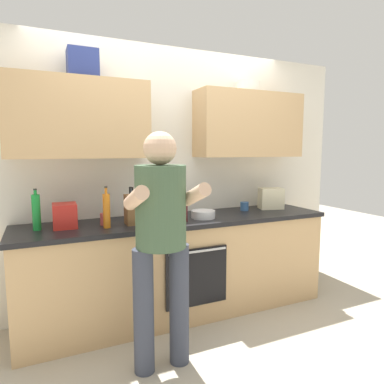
{
  "coord_description": "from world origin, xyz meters",
  "views": [
    {
      "loc": [
        -1.16,
        -2.81,
        1.52
      ],
      "look_at": [
        0.07,
        -0.1,
        1.15
      ],
      "focal_mm": 31.73,
      "sensor_mm": 36.0,
      "label": 1
    }
  ],
  "objects_px": {
    "bottle_soy": "(152,214)",
    "knife_block": "(132,209)",
    "bottle_soda": "(36,212)",
    "cup_ceramic": "(105,219)",
    "bottle_water": "(131,206)",
    "mixing_bowl": "(203,214)",
    "bottle_wine": "(185,211)",
    "grocery_bag_crisps": "(65,216)",
    "cup_tea": "(244,206)",
    "bottle_juice": "(107,210)",
    "person_standing": "(161,232)",
    "grocery_bag_rice": "(271,198)"
  },
  "relations": [
    {
      "from": "bottle_soy",
      "to": "knife_block",
      "type": "xyz_separation_m",
      "value": [
        -0.16,
        0.05,
        0.04
      ]
    },
    {
      "from": "bottle_soda",
      "to": "cup_ceramic",
      "type": "distance_m",
      "value": 0.52
    },
    {
      "from": "bottle_water",
      "to": "mixing_bowl",
      "type": "relative_size",
      "value": 1.34
    },
    {
      "from": "bottle_wine",
      "to": "mixing_bowl",
      "type": "bearing_deg",
      "value": 17.63
    },
    {
      "from": "grocery_bag_crisps",
      "to": "bottle_soda",
      "type": "bearing_deg",
      "value": -177.92
    },
    {
      "from": "bottle_soy",
      "to": "cup_ceramic",
      "type": "height_order",
      "value": "bottle_soy"
    },
    {
      "from": "grocery_bag_crisps",
      "to": "knife_block",
      "type": "bearing_deg",
      "value": -11.45
    },
    {
      "from": "bottle_soda",
      "to": "knife_block",
      "type": "xyz_separation_m",
      "value": [
        0.72,
        -0.1,
        -0.02
      ]
    },
    {
      "from": "bottle_soda",
      "to": "cup_ceramic",
      "type": "bearing_deg",
      "value": -3.49
    },
    {
      "from": "bottle_soy",
      "to": "cup_tea",
      "type": "bearing_deg",
      "value": 11.68
    },
    {
      "from": "bottle_water",
      "to": "bottle_wine",
      "type": "xyz_separation_m",
      "value": [
        0.4,
        -0.3,
        -0.03
      ]
    },
    {
      "from": "bottle_juice",
      "to": "knife_block",
      "type": "xyz_separation_m",
      "value": [
        0.21,
        0.05,
        -0.02
      ]
    },
    {
      "from": "bottle_soy",
      "to": "cup_tea",
      "type": "distance_m",
      "value": 1.09
    },
    {
      "from": "bottle_water",
      "to": "bottle_juice",
      "type": "height_order",
      "value": "bottle_juice"
    },
    {
      "from": "bottle_wine",
      "to": "bottle_juice",
      "type": "bearing_deg",
      "value": 177.05
    },
    {
      "from": "cup_tea",
      "to": "grocery_bag_crisps",
      "type": "distance_m",
      "value": 1.74
    },
    {
      "from": "person_standing",
      "to": "cup_ceramic",
      "type": "distance_m",
      "value": 0.75
    },
    {
      "from": "bottle_wine",
      "to": "bottle_juice",
      "type": "xyz_separation_m",
      "value": [
        -0.66,
        0.03,
        0.05
      ]
    },
    {
      "from": "bottle_juice",
      "to": "cup_tea",
      "type": "relative_size",
      "value": 3.81
    },
    {
      "from": "cup_tea",
      "to": "bottle_water",
      "type": "bearing_deg",
      "value": 177.56
    },
    {
      "from": "knife_block",
      "to": "grocery_bag_crisps",
      "type": "distance_m",
      "value": 0.53
    },
    {
      "from": "bottle_wine",
      "to": "person_standing",
      "type": "bearing_deg",
      "value": -126.29
    },
    {
      "from": "person_standing",
      "to": "bottle_wine",
      "type": "relative_size",
      "value": 7.12
    },
    {
      "from": "bottle_juice",
      "to": "bottle_soda",
      "type": "height_order",
      "value": "bottle_juice"
    },
    {
      "from": "cup_ceramic",
      "to": "mixing_bowl",
      "type": "relative_size",
      "value": 0.46
    },
    {
      "from": "bottle_juice",
      "to": "bottle_water",
      "type": "bearing_deg",
      "value": 45.17
    },
    {
      "from": "cup_tea",
      "to": "bottle_wine",
      "type": "bearing_deg",
      "value": -162.34
    },
    {
      "from": "person_standing",
      "to": "cup_tea",
      "type": "distance_m",
      "value": 1.43
    },
    {
      "from": "bottle_juice",
      "to": "cup_tea",
      "type": "bearing_deg",
      "value": 8.43
    },
    {
      "from": "grocery_bag_rice",
      "to": "person_standing",
      "type": "bearing_deg",
      "value": -152.6
    },
    {
      "from": "bottle_soy",
      "to": "mixing_bowl",
      "type": "distance_m",
      "value": 0.51
    },
    {
      "from": "bottle_soda",
      "to": "bottle_juice",
      "type": "bearing_deg",
      "value": -15.67
    },
    {
      "from": "bottle_soy",
      "to": "bottle_juice",
      "type": "distance_m",
      "value": 0.38
    },
    {
      "from": "bottle_soy",
      "to": "cup_ceramic",
      "type": "distance_m",
      "value": 0.39
    },
    {
      "from": "bottle_juice",
      "to": "grocery_bag_crisps",
      "type": "relative_size",
      "value": 1.56
    },
    {
      "from": "cup_tea",
      "to": "knife_block",
      "type": "distance_m",
      "value": 1.24
    },
    {
      "from": "knife_block",
      "to": "grocery_bag_rice",
      "type": "distance_m",
      "value": 1.54
    },
    {
      "from": "cup_tea",
      "to": "mixing_bowl",
      "type": "height_order",
      "value": "cup_tea"
    },
    {
      "from": "person_standing",
      "to": "bottle_wine",
      "type": "height_order",
      "value": "person_standing"
    },
    {
      "from": "grocery_bag_crisps",
      "to": "bottle_water",
      "type": "bearing_deg",
      "value": 11.27
    },
    {
      "from": "mixing_bowl",
      "to": "grocery_bag_rice",
      "type": "xyz_separation_m",
      "value": [
        0.87,
        0.15,
        0.08
      ]
    },
    {
      "from": "bottle_wine",
      "to": "bottle_soda",
      "type": "distance_m",
      "value": 1.18
    },
    {
      "from": "bottle_soy",
      "to": "bottle_soda",
      "type": "relative_size",
      "value": 0.67
    },
    {
      "from": "mixing_bowl",
      "to": "grocery_bag_rice",
      "type": "height_order",
      "value": "grocery_bag_rice"
    },
    {
      "from": "bottle_juice",
      "to": "knife_block",
      "type": "bearing_deg",
      "value": 11.99
    },
    {
      "from": "mixing_bowl",
      "to": "knife_block",
      "type": "bearing_deg",
      "value": 179.01
    },
    {
      "from": "knife_block",
      "to": "bottle_water",
      "type": "bearing_deg",
      "value": 77.69
    },
    {
      "from": "bottle_juice",
      "to": "grocery_bag_rice",
      "type": "height_order",
      "value": "bottle_juice"
    },
    {
      "from": "grocery_bag_crisps",
      "to": "bottle_soy",
      "type": "bearing_deg",
      "value": -13.16
    },
    {
      "from": "bottle_water",
      "to": "mixing_bowl",
      "type": "distance_m",
      "value": 0.66
    }
  ]
}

